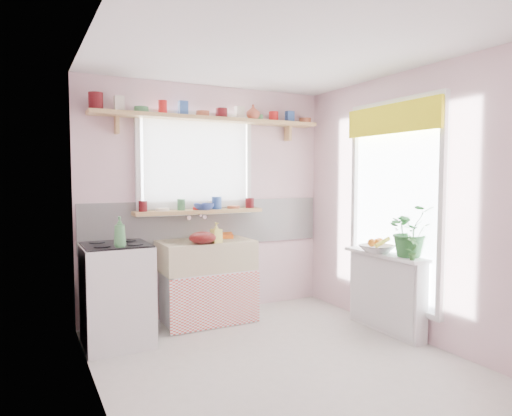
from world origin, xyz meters
TOP-DOWN VIEW (x-y plane):
  - room at (0.66, 0.86)m, footprint 3.20×3.20m
  - sink_unit at (-0.15, 1.29)m, footprint 0.95×0.65m
  - cooker at (-1.10, 1.05)m, footprint 0.58×0.58m
  - radiator_ledge at (1.30, 0.20)m, footprint 0.22×0.95m
  - windowsill at (-0.15, 1.48)m, footprint 1.40×0.22m
  - pine_shelf at (0.00, 1.47)m, footprint 2.52×0.24m
  - shelf_crockery at (-0.04, 1.47)m, footprint 2.47×0.11m
  - sill_crockery at (-0.17, 1.48)m, footprint 1.35×0.11m
  - dish_tray at (0.03, 1.50)m, footprint 0.47×0.41m
  - colander at (-0.26, 1.10)m, footprint 0.33×0.33m
  - jade_plant at (1.33, -0.06)m, footprint 0.54×0.50m
  - fruit_bowl at (1.21, 0.25)m, footprint 0.34×0.34m
  - herb_pot at (1.21, -0.20)m, footprint 0.12×0.09m
  - soap_bottle_sink at (-0.11, 1.10)m, footprint 0.10×0.10m
  - sill_cup at (0.03, 1.54)m, footprint 0.13×0.13m
  - sill_bowl at (-0.12, 1.42)m, footprint 0.27×0.27m
  - shelf_vase at (0.46, 1.41)m, footprint 0.20×0.20m
  - cooker_bottle at (-1.10, 0.84)m, footprint 0.11×0.11m
  - fruit at (1.22, 0.25)m, footprint 0.20×0.14m

SIDE VIEW (x-z plane):
  - radiator_ledge at x=1.30m, z-range 0.01..0.78m
  - sink_unit at x=-0.15m, z-range -0.13..0.99m
  - cooker at x=-1.10m, z-range 0.00..0.92m
  - fruit_bowl at x=1.21m, z-range 0.78..0.85m
  - dish_tray at x=0.03m, z-range 0.85..0.89m
  - fruit at x=1.22m, z-range 0.82..0.92m
  - herb_pot at x=1.21m, z-range 0.77..1.00m
  - colander at x=-0.26m, z-range 0.85..0.97m
  - soap_bottle_sink at x=-0.11m, z-range 0.85..1.05m
  - jade_plant at x=1.33m, z-range 0.78..1.26m
  - cooker_bottle at x=-1.10m, z-range 0.92..1.18m
  - windowsill at x=-0.15m, z-range 1.12..1.16m
  - sill_bowl at x=-0.12m, z-range 1.16..1.23m
  - sill_cup at x=0.03m, z-range 1.16..1.25m
  - sill_crockery at x=-0.17m, z-range 1.16..1.28m
  - room at x=0.66m, z-range -0.23..2.97m
  - pine_shelf at x=0.00m, z-range 2.10..2.14m
  - shelf_crockery at x=-0.04m, z-range 2.13..2.25m
  - shelf_vase at x=0.46m, z-range 2.14..2.30m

